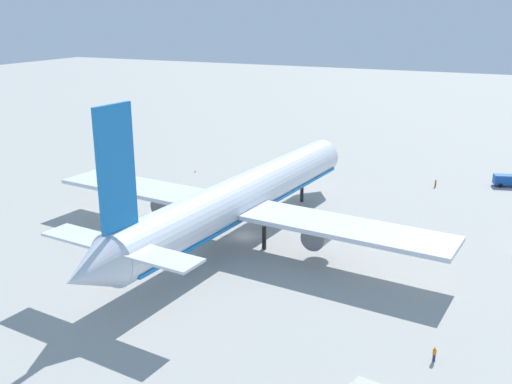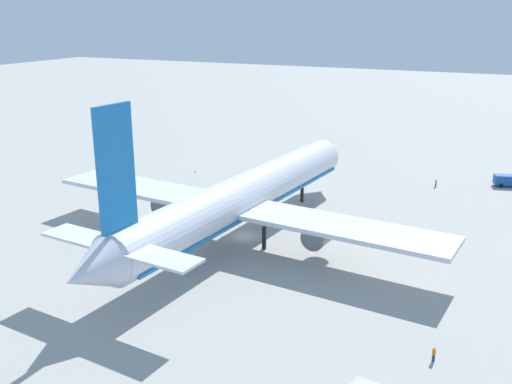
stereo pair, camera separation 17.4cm
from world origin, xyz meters
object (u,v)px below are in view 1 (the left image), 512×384
object	(u,v)px
ground_worker_2	(435,183)
ground_worker_3	(434,354)
airliner	(241,198)
traffic_cone_3	(195,171)
service_truck_2	(510,180)
traffic_cone_1	(126,182)

from	to	relation	value
ground_worker_2	ground_worker_3	distance (m)	68.95
airliner	traffic_cone_3	xyz separation A→B (m)	(33.24, 28.69, -7.00)
airliner	service_truck_2	size ratio (longest dim) A/B	10.42
ground_worker_3	airliner	bearing A→B (deg)	56.60
airliner	traffic_cone_3	bearing A→B (deg)	40.79
service_truck_2	traffic_cone_3	world-z (taller)	service_truck_2
traffic_cone_1	traffic_cone_3	xyz separation A→B (m)	(14.75, -9.02, 0.00)
airliner	service_truck_2	world-z (taller)	airliner
airliner	traffic_cone_1	xyz separation A→B (m)	(18.50, 37.71, -7.00)
traffic_cone_1	traffic_cone_3	size ratio (longest dim) A/B	1.00
traffic_cone_3	service_truck_2	bearing A→B (deg)	-74.53
service_truck_2	traffic_cone_1	xyz separation A→B (m)	(-33.77, 77.76, -1.25)
traffic_cone_1	traffic_cone_3	distance (m)	17.29
service_truck_2	ground_worker_2	world-z (taller)	service_truck_2
airliner	ground_worker_2	world-z (taller)	airliner
ground_worker_3	traffic_cone_1	distance (m)	84.08
ground_worker_2	traffic_cone_3	xyz separation A→B (m)	(-11.73, 53.97, -0.57)
ground_worker_2	traffic_cone_1	world-z (taller)	ground_worker_2
service_truck_2	ground_worker_3	distance (m)	75.68
airliner	service_truck_2	bearing A→B (deg)	-37.46
airliner	ground_worker_2	distance (m)	51.99
traffic_cone_1	ground_worker_2	bearing A→B (deg)	-67.20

